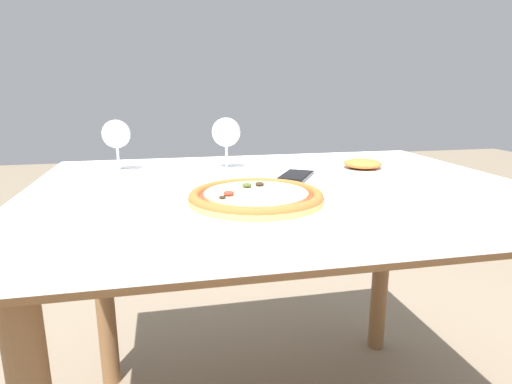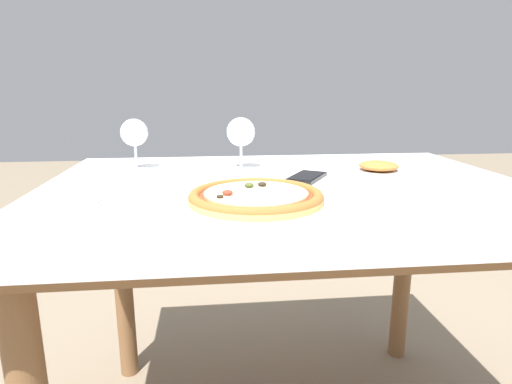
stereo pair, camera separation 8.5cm
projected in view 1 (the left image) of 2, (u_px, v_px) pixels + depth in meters
dining_table at (281, 223)px, 1.06m from camera, size 1.20×0.95×0.75m
pizza_plate at (256, 198)px, 0.85m from camera, size 0.30×0.30×0.04m
fork at (87, 209)px, 0.83m from camera, size 0.04×0.17×0.00m
wine_glass_far_left at (116, 135)px, 1.19m from camera, size 0.08×0.08×0.15m
wine_glass_far_right at (226, 133)px, 1.23m from camera, size 0.08×0.08×0.15m
cell_phone at (296, 176)px, 1.12m from camera, size 0.13×0.16×0.01m
side_plate at (363, 167)px, 1.21m from camera, size 0.18×0.18×0.04m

